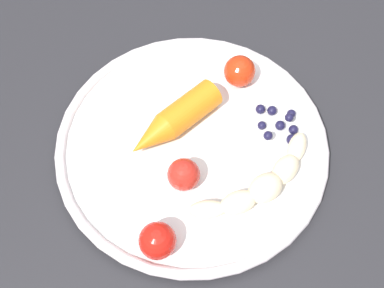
# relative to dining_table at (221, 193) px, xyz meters

# --- Properties ---
(dining_table) EXTENTS (1.22, 0.75, 0.75)m
(dining_table) POSITION_rel_dining_table_xyz_m (0.00, 0.00, 0.00)
(dining_table) COLOR #252427
(dining_table) RESTS_ON ground_plane
(plate) EXTENTS (0.31, 0.31, 0.02)m
(plate) POSITION_rel_dining_table_xyz_m (0.03, -0.03, 0.10)
(plate) COLOR silver
(plate) RESTS_ON dining_table
(banana) EXTENTS (0.17, 0.06, 0.03)m
(banana) POSITION_rel_dining_table_xyz_m (-0.01, 0.05, 0.12)
(banana) COLOR beige
(banana) RESTS_ON plate
(carrot_orange) EXTENTS (0.12, 0.06, 0.03)m
(carrot_orange) POSITION_rel_dining_table_xyz_m (0.03, -0.06, 0.12)
(carrot_orange) COLOR orange
(carrot_orange) RESTS_ON plate
(blueberry_pile) EXTENTS (0.05, 0.06, 0.02)m
(blueberry_pile) POSITION_rel_dining_table_xyz_m (-0.07, -0.00, 0.11)
(blueberry_pile) COLOR #191638
(blueberry_pile) RESTS_ON plate
(tomato_near) EXTENTS (0.04, 0.04, 0.04)m
(tomato_near) POSITION_rel_dining_table_xyz_m (0.11, 0.06, 0.12)
(tomato_near) COLOR red
(tomato_near) RESTS_ON plate
(tomato_mid) EXTENTS (0.04, 0.04, 0.04)m
(tomato_mid) POSITION_rel_dining_table_xyz_m (-0.07, -0.08, 0.12)
(tomato_mid) COLOR red
(tomato_mid) RESTS_ON plate
(tomato_far) EXTENTS (0.04, 0.04, 0.04)m
(tomato_far) POSITION_rel_dining_table_xyz_m (0.06, 0.01, 0.12)
(tomato_far) COLOR red
(tomato_far) RESTS_ON plate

